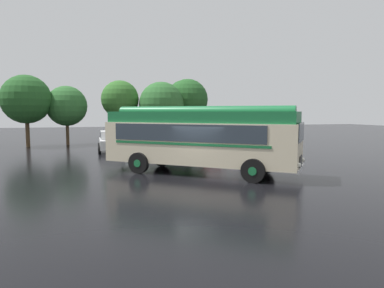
# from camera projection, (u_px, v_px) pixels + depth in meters

# --- Properties ---
(ground_plane) EXTENTS (120.00, 120.00, 0.00)m
(ground_plane) POSITION_uv_depth(u_px,v_px,m) (198.00, 177.00, 16.94)
(ground_plane) COLOR black
(vintage_bus) EXTENTS (9.40, 8.21, 3.49)m
(vintage_bus) POSITION_uv_depth(u_px,v_px,m) (200.00, 137.00, 17.66)
(vintage_bus) COLOR beige
(vintage_bus) RESTS_ON ground
(car_near_left) EXTENTS (1.97, 4.21, 1.66)m
(car_near_left) POSITION_uv_depth(u_px,v_px,m) (111.00, 141.00, 27.51)
(car_near_left) COLOR silver
(car_near_left) RESTS_ON ground
(car_mid_left) EXTENTS (2.20, 4.32, 1.66)m
(car_mid_left) POSITION_uv_depth(u_px,v_px,m) (152.00, 141.00, 28.07)
(car_mid_left) COLOR silver
(car_mid_left) RESTS_ON ground
(car_mid_right) EXTENTS (2.40, 4.40, 1.66)m
(car_mid_right) POSITION_uv_depth(u_px,v_px,m) (178.00, 140.00, 29.06)
(car_mid_right) COLOR black
(car_mid_right) RESTS_ON ground
(car_far_right) EXTENTS (2.21, 4.32, 1.66)m
(car_far_right) POSITION_uv_depth(u_px,v_px,m) (210.00, 139.00, 29.96)
(car_far_right) COLOR maroon
(car_far_right) RESTS_ON ground
(box_van) EXTENTS (2.50, 5.84, 2.50)m
(box_van) POSITION_uv_depth(u_px,v_px,m) (244.00, 133.00, 29.76)
(box_van) COLOR #B2B7BC
(box_van) RESTS_ON ground
(tree_far_left) EXTENTS (4.43, 4.43, 6.55)m
(tree_far_left) POSITION_uv_depth(u_px,v_px,m) (26.00, 99.00, 31.12)
(tree_far_left) COLOR #4C3823
(tree_far_left) RESTS_ON ground
(tree_left_of_centre) EXTENTS (3.86, 3.86, 5.70)m
(tree_left_of_centre) POSITION_uv_depth(u_px,v_px,m) (67.00, 106.00, 33.00)
(tree_left_of_centre) COLOR #4C3823
(tree_left_of_centre) RESTS_ON ground
(tree_centre) EXTENTS (3.81, 3.81, 6.39)m
(tree_centre) POSITION_uv_depth(u_px,v_px,m) (119.00, 99.00, 34.78)
(tree_centre) COLOR #4C3823
(tree_centre) RESTS_ON ground
(tree_right_of_centre) EXTENTS (4.57, 4.57, 6.25)m
(tree_right_of_centre) POSITION_uv_depth(u_px,v_px,m) (163.00, 105.00, 34.84)
(tree_right_of_centre) COLOR #4C3823
(tree_right_of_centre) RESTS_ON ground
(tree_far_right) EXTENTS (4.37, 4.37, 6.73)m
(tree_far_right) POSITION_uv_depth(u_px,v_px,m) (186.00, 98.00, 36.98)
(tree_far_right) COLOR #4C3823
(tree_far_right) RESTS_ON ground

